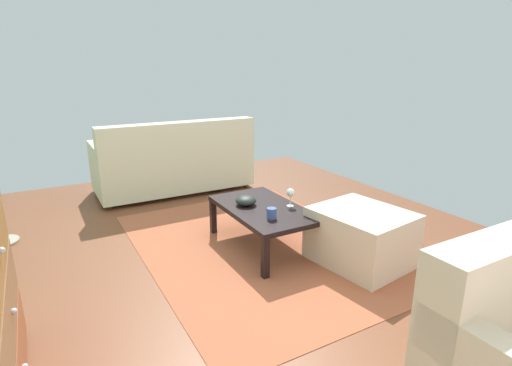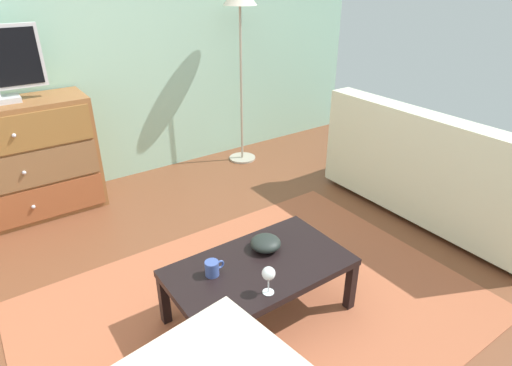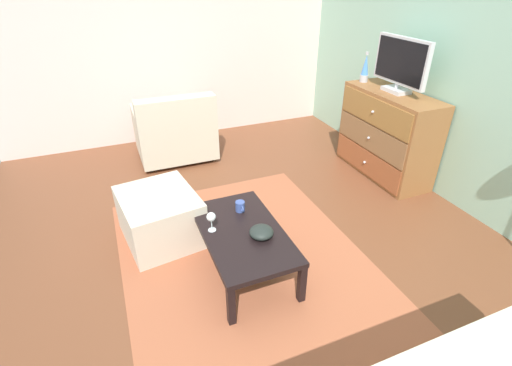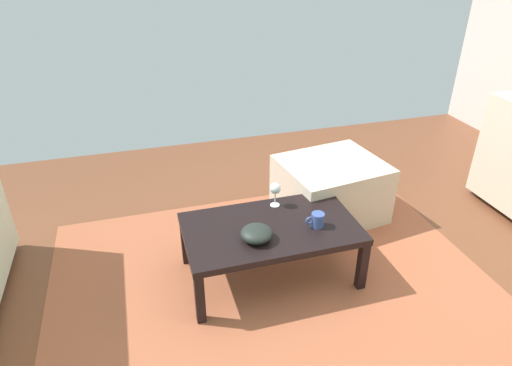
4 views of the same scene
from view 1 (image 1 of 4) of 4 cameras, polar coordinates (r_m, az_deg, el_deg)
The scene contains 8 objects.
ground_plane at distance 3.28m, azimuth -0.94°, elevation -11.44°, with size 6.00×4.71×0.05m, color brown.
area_rug at distance 3.51m, azimuth 0.39°, elevation -8.94°, with size 2.60×1.90×0.01m, color #A25639.
coffee_table at distance 3.40m, azimuth 1.05°, elevation -4.09°, with size 1.01×0.58×0.36m.
wine_glass at distance 3.38m, azimuth 4.95°, elevation -1.45°, with size 0.07×0.07×0.16m.
mug at distance 3.13m, azimuth 2.21°, elevation -4.33°, with size 0.11×0.08×0.08m.
bowl_decorative at distance 3.42m, azimuth -1.45°, elevation -2.50°, with size 0.18×0.18×0.08m, color #212824.
couch_large at distance 5.00m, azimuth -11.58°, elevation 2.68°, with size 0.85×1.84×0.89m.
ottoman at distance 3.27m, azimuth 14.78°, elevation -7.45°, with size 0.70×0.60×0.43m, color beige.
Camera 1 is at (-2.55, 1.37, 1.52)m, focal length 27.99 mm.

